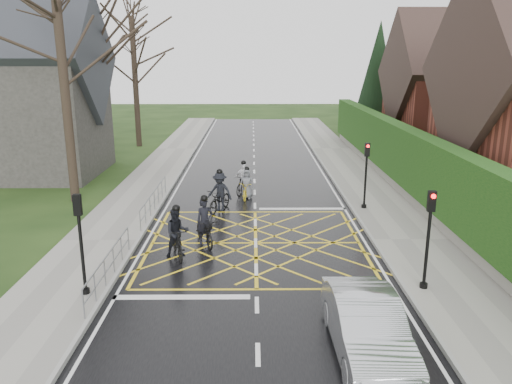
{
  "coord_description": "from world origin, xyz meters",
  "views": [
    {
      "loc": [
        -0.13,
        -18.1,
        6.95
      ],
      "look_at": [
        0.03,
        2.79,
        1.3
      ],
      "focal_mm": 35.0,
      "sensor_mm": 36.0,
      "label": 1
    }
  ],
  "objects_px": {
    "cyclist_rear": "(205,228)",
    "cyclist_front": "(244,182)",
    "cyclist_lead": "(247,188)",
    "car": "(367,327)",
    "cyclist_mid": "(220,196)",
    "cyclist_back": "(177,237)"
  },
  "relations": [
    {
      "from": "cyclist_front",
      "to": "cyclist_rear",
      "type": "bearing_deg",
      "value": -77.73
    },
    {
      "from": "cyclist_rear",
      "to": "cyclist_back",
      "type": "height_order",
      "value": "cyclist_back"
    },
    {
      "from": "cyclist_rear",
      "to": "car",
      "type": "height_order",
      "value": "cyclist_rear"
    },
    {
      "from": "cyclist_mid",
      "to": "cyclist_rear",
      "type": "bearing_deg",
      "value": -72.42
    },
    {
      "from": "cyclist_back",
      "to": "car",
      "type": "distance_m",
      "value": 8.21
    },
    {
      "from": "cyclist_back",
      "to": "cyclist_lead",
      "type": "distance_m",
      "value": 8.05
    },
    {
      "from": "cyclist_front",
      "to": "car",
      "type": "relative_size",
      "value": 0.42
    },
    {
      "from": "cyclist_lead",
      "to": "cyclist_back",
      "type": "bearing_deg",
      "value": -98.67
    },
    {
      "from": "cyclist_back",
      "to": "car",
      "type": "bearing_deg",
      "value": -66.64
    },
    {
      "from": "cyclist_mid",
      "to": "cyclist_lead",
      "type": "relative_size",
      "value": 1.24
    },
    {
      "from": "cyclist_mid",
      "to": "cyclist_front",
      "type": "relative_size",
      "value": 1.18
    },
    {
      "from": "cyclist_rear",
      "to": "car",
      "type": "bearing_deg",
      "value": -80.25
    },
    {
      "from": "cyclist_back",
      "to": "cyclist_lead",
      "type": "xyz_separation_m",
      "value": [
        2.42,
        7.68,
        -0.16
      ]
    },
    {
      "from": "cyclist_rear",
      "to": "cyclist_front",
      "type": "relative_size",
      "value": 1.15
    },
    {
      "from": "cyclist_back",
      "to": "cyclist_front",
      "type": "relative_size",
      "value": 1.09
    },
    {
      "from": "cyclist_rear",
      "to": "cyclist_mid",
      "type": "bearing_deg",
      "value": 64.1
    },
    {
      "from": "cyclist_rear",
      "to": "cyclist_lead",
      "type": "xyz_separation_m",
      "value": [
        1.55,
        6.4,
        -0.06
      ]
    },
    {
      "from": "car",
      "to": "cyclist_mid",
      "type": "bearing_deg",
      "value": 108.98
    },
    {
      "from": "cyclist_rear",
      "to": "cyclist_mid",
      "type": "xyz_separation_m",
      "value": [
        0.31,
        4.27,
        0.1
      ]
    },
    {
      "from": "cyclist_back",
      "to": "cyclist_mid",
      "type": "xyz_separation_m",
      "value": [
        1.18,
        5.54,
        -0.0
      ]
    },
    {
      "from": "cyclist_lead",
      "to": "car",
      "type": "xyz_separation_m",
      "value": [
        3.0,
        -13.85,
        0.16
      ]
    },
    {
      "from": "cyclist_back",
      "to": "cyclist_lead",
      "type": "height_order",
      "value": "cyclist_back"
    }
  ]
}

